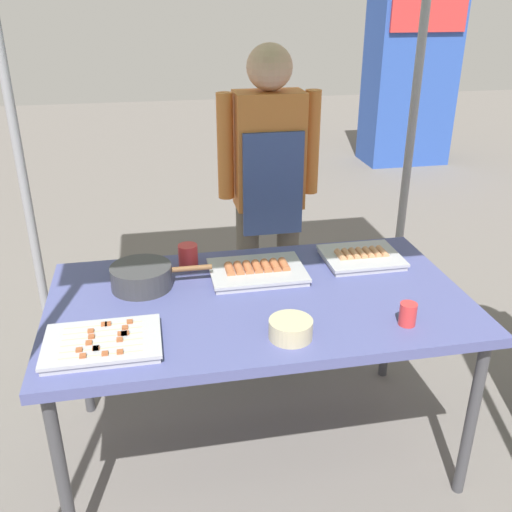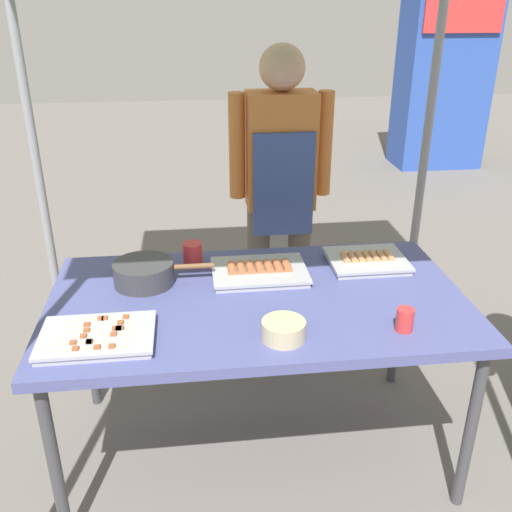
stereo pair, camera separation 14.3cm
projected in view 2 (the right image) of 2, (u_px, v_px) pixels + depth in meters
name	position (u px, v px, depth m)	size (l,w,h in m)	color
ground_plane	(257.00, 446.00, 2.51)	(18.00, 18.00, 0.00)	#66605B
stall_table	(258.00, 309.00, 2.22)	(1.60, 0.90, 0.75)	#4C518C
tray_grilled_sausages	(259.00, 271.00, 2.35)	(0.39, 0.28, 0.05)	#ADADB2
tray_meat_skewers	(97.00, 337.00, 1.91)	(0.38, 0.26, 0.04)	#ADADB2
tray_pork_links	(367.00, 260.00, 2.45)	(0.33, 0.28, 0.05)	#ADADB2
cooking_wok	(144.00, 272.00, 2.28)	(0.40, 0.24, 0.09)	#38383A
condiment_bowl	(284.00, 330.00, 1.92)	(0.15, 0.15, 0.07)	#BFB28C
drink_cup_near_edge	(405.00, 320.00, 1.96)	(0.06, 0.06, 0.08)	red
drink_cup_by_wok	(193.00, 254.00, 2.45)	(0.08, 0.08, 0.10)	red
vendor_woman	(280.00, 180.00, 2.89)	(0.52, 0.23, 1.61)	#595147
neighbor_stall_left	(444.00, 73.00, 6.24)	(0.92, 0.60, 2.03)	#2D51B2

